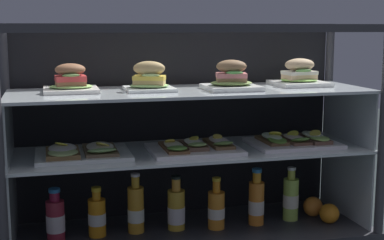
% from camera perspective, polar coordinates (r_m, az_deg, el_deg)
% --- Properties ---
extents(case_base_deck, '(1.42, 0.47, 0.04)m').
position_cam_1_polar(case_base_deck, '(2.26, 0.00, -11.52)').
color(case_base_deck, '#2D2D32').
rests_on(case_base_deck, ground).
extents(case_frame, '(1.42, 0.47, 0.84)m').
position_cam_1_polar(case_frame, '(2.26, -0.80, 0.22)').
color(case_frame, '#333338').
rests_on(case_frame, ground).
extents(riser_lower_tier, '(1.35, 0.40, 0.31)m').
position_cam_1_polar(riser_lower_tier, '(2.21, 0.00, -7.25)').
color(riser_lower_tier, silver).
rests_on(riser_lower_tier, case_base_deck).
extents(shelf_lower_glass, '(1.37, 0.42, 0.01)m').
position_cam_1_polar(shelf_lower_glass, '(2.17, 0.00, -3.17)').
color(shelf_lower_glass, silver).
rests_on(shelf_lower_glass, riser_lower_tier).
extents(riser_upper_tier, '(1.35, 0.40, 0.22)m').
position_cam_1_polar(riser_upper_tier, '(2.14, 0.00, -0.14)').
color(riser_upper_tier, silver).
rests_on(riser_upper_tier, shelf_lower_glass).
extents(shelf_upper_glass, '(1.37, 0.42, 0.01)m').
position_cam_1_polar(shelf_upper_glass, '(2.13, 0.00, 2.94)').
color(shelf_upper_glass, silver).
rests_on(shelf_upper_glass, riser_upper_tier).
extents(plated_roll_sandwich_far_left, '(0.20, 0.20, 0.11)m').
position_cam_1_polar(plated_roll_sandwich_far_left, '(2.10, -12.25, 3.83)').
color(plated_roll_sandwich_far_left, white).
rests_on(plated_roll_sandwich_far_left, shelf_upper_glass).
extents(plated_roll_sandwich_mid_right, '(0.18, 0.18, 0.11)m').
position_cam_1_polar(plated_roll_sandwich_mid_right, '(2.10, -4.37, 4.11)').
color(plated_roll_sandwich_mid_right, white).
rests_on(plated_roll_sandwich_mid_right, shelf_upper_glass).
extents(plated_roll_sandwich_near_left_corner, '(0.20, 0.20, 0.11)m').
position_cam_1_polar(plated_roll_sandwich_near_left_corner, '(2.13, 4.03, 4.13)').
color(plated_roll_sandwich_near_left_corner, white).
rests_on(plated_roll_sandwich_near_left_corner, shelf_upper_glass).
extents(plated_roll_sandwich_right_of_center, '(0.21, 0.21, 0.11)m').
position_cam_1_polar(plated_roll_sandwich_right_of_center, '(2.33, 10.88, 4.44)').
color(plated_roll_sandwich_right_of_center, white).
rests_on(plated_roll_sandwich_right_of_center, shelf_upper_glass).
extents(open_sandwich_tray_far_left, '(0.34, 0.27, 0.06)m').
position_cam_1_polar(open_sandwich_tray_far_left, '(2.08, -11.15, -3.20)').
color(open_sandwich_tray_far_left, white).
rests_on(open_sandwich_tray_far_left, shelf_lower_glass).
extents(open_sandwich_tray_mid_left, '(0.34, 0.26, 0.05)m').
position_cam_1_polar(open_sandwich_tray_mid_left, '(2.13, 0.38, -2.74)').
color(open_sandwich_tray_mid_left, white).
rests_on(open_sandwich_tray_mid_left, shelf_lower_glass).
extents(open_sandwich_tray_near_left_corner, '(0.34, 0.26, 0.06)m').
position_cam_1_polar(open_sandwich_tray_near_left_corner, '(2.28, 10.32, -2.07)').
color(open_sandwich_tray_near_left_corner, white).
rests_on(open_sandwich_tray_near_left_corner, shelf_lower_glass).
extents(juice_bottle_front_right_end, '(0.07, 0.07, 0.20)m').
position_cam_1_polar(juice_bottle_front_right_end, '(2.18, -13.73, -9.82)').
color(juice_bottle_front_right_end, '#A02838').
rests_on(juice_bottle_front_right_end, case_base_deck).
extents(juice_bottle_back_left, '(0.07, 0.07, 0.19)m').
position_cam_1_polar(juice_bottle_back_left, '(2.19, -9.65, -9.65)').
color(juice_bottle_back_left, orange).
rests_on(juice_bottle_back_left, case_base_deck).
extents(juice_bottle_front_second, '(0.06, 0.06, 0.23)m').
position_cam_1_polar(juice_bottle_front_second, '(2.21, -5.74, -9.03)').
color(juice_bottle_front_second, gold).
rests_on(juice_bottle_front_second, case_base_deck).
extents(juice_bottle_back_center, '(0.07, 0.07, 0.22)m').
position_cam_1_polar(juice_bottle_back_center, '(2.23, -1.62, -9.09)').
color(juice_bottle_back_center, gold).
rests_on(juice_bottle_back_center, case_base_deck).
extents(juice_bottle_front_left_end, '(0.07, 0.07, 0.21)m').
position_cam_1_polar(juice_bottle_front_left_end, '(2.24, 2.49, -9.05)').
color(juice_bottle_front_left_end, orange).
rests_on(juice_bottle_front_left_end, case_base_deck).
extents(juice_bottle_front_fourth, '(0.06, 0.06, 0.23)m').
position_cam_1_polar(juice_bottle_front_fourth, '(2.30, 6.57, -8.30)').
color(juice_bottle_front_fourth, orange).
rests_on(juice_bottle_front_fourth, case_base_deck).
extents(juice_bottle_near_post, '(0.06, 0.06, 0.22)m').
position_cam_1_polar(juice_bottle_near_post, '(2.37, 10.02, -7.86)').
color(juice_bottle_near_post, '#B4DA53').
rests_on(juice_bottle_near_post, case_base_deck).
extents(orange_fruit_beside_bottles, '(0.08, 0.08, 0.08)m').
position_cam_1_polar(orange_fruit_beside_bottles, '(2.44, 12.21, -8.60)').
color(orange_fruit_beside_bottles, orange).
rests_on(orange_fruit_beside_bottles, case_base_deck).
extents(orange_fruit_near_left_post, '(0.08, 0.08, 0.08)m').
position_cam_1_polar(orange_fruit_near_left_post, '(2.38, 13.81, -9.22)').
color(orange_fruit_near_left_post, orange).
rests_on(orange_fruit_near_left_post, case_base_deck).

